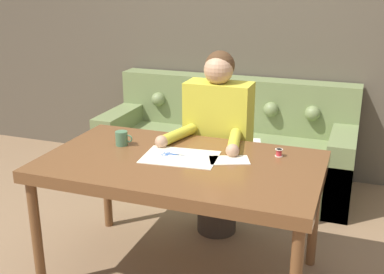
{
  "coord_description": "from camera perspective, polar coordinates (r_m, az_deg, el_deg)",
  "views": [
    {
      "loc": [
        1.06,
        -2.4,
        1.76
      ],
      "look_at": [
        0.14,
        0.12,
        0.86
      ],
      "focal_mm": 45.0,
      "sensor_mm": 36.0,
      "label": 1
    }
  ],
  "objects": [
    {
      "name": "dining_table",
      "position": [
        2.77,
        -1.35,
        -4.11
      ],
      "size": [
        1.59,
        0.92,
        0.76
      ],
      "color": "brown",
      "rests_on": "ground_plane"
    },
    {
      "name": "thread_spool",
      "position": [
        2.85,
        10.26,
        -1.84
      ],
      "size": [
        0.04,
        0.04,
        0.05
      ],
      "color": "red",
      "rests_on": "dining_table"
    },
    {
      "name": "wall_back",
      "position": [
        4.42,
        6.3,
        12.45
      ],
      "size": [
        8.0,
        0.06,
        2.6
      ],
      "color": "brown",
      "rests_on": "ground_plane"
    },
    {
      "name": "ground_plane",
      "position": [
        3.16,
        -3.14,
        -15.34
      ],
      "size": [
        16.0,
        16.0,
        0.0
      ],
      "primitive_type": "plane",
      "color": "#846647"
    },
    {
      "name": "scissors",
      "position": [
        2.83,
        -2.07,
        -2.13
      ],
      "size": [
        0.24,
        0.09,
        0.01
      ],
      "color": "silver",
      "rests_on": "dining_table"
    },
    {
      "name": "pattern_paper_offcut",
      "position": [
        2.75,
        4.44,
        -2.75
      ],
      "size": [
        0.26,
        0.22,
        0.0
      ],
      "color": "beige",
      "rests_on": "dining_table"
    },
    {
      "name": "couch",
      "position": [
        4.26,
        4.11,
        -1.31
      ],
      "size": [
        2.16,
        0.84,
        0.9
      ],
      "color": "olive",
      "rests_on": "ground_plane"
    },
    {
      "name": "pattern_paper_main",
      "position": [
        2.79,
        -1.41,
        -2.39
      ],
      "size": [
        0.45,
        0.34,
        0.0
      ],
      "color": "beige",
      "rests_on": "dining_table"
    },
    {
      "name": "mug",
      "position": [
        3.01,
        -8.31,
        -0.16
      ],
      "size": [
        0.11,
        0.08,
        0.09
      ],
      "color": "#47704C",
      "rests_on": "dining_table"
    },
    {
      "name": "person",
      "position": [
        3.3,
        3.04,
        -0.95
      ],
      "size": [
        0.53,
        0.62,
        1.3
      ],
      "color": "#33281E",
      "rests_on": "ground_plane"
    }
  ]
}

